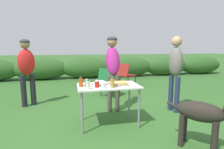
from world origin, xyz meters
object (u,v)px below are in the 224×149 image
object	(u,v)px
spice_jar	(112,82)
standing_person_in_navy_coat	(113,63)
camp_chair_green_behind_table	(126,74)
food_tray	(118,84)
ketchup_bottle	(97,84)
standing_person_in_gray_fleece	(175,66)
camp_chair_near_hedge	(109,81)
dog	(204,115)
relish_jar	(87,83)
paper_cup_stack	(104,86)
hot_sauce_bottle	(81,82)
standing_person_in_red_jacket	(27,66)
mixing_bowl	(100,82)
folding_table	(108,89)
mayo_bottle	(88,84)
plate_stack	(87,84)

from	to	relation	value
spice_jar	standing_person_in_navy_coat	bearing A→B (deg)	76.90
spice_jar	camp_chair_green_behind_table	world-z (taller)	spice_jar
food_tray	spice_jar	xyz separation A→B (m)	(-0.15, -0.19, 0.07)
ketchup_bottle	standing_person_in_gray_fleece	xyz separation A→B (m)	(1.77, 0.47, 0.20)
ketchup_bottle	camp_chair_near_hedge	distance (m)	2.03
ketchup_bottle	dog	bearing A→B (deg)	-35.30
standing_person_in_gray_fleece	dog	world-z (taller)	standing_person_in_gray_fleece
relish_jar	camp_chair_green_behind_table	distance (m)	3.46
food_tray	paper_cup_stack	xyz separation A→B (m)	(-0.30, -0.20, 0.02)
paper_cup_stack	hot_sauce_bottle	world-z (taller)	hot_sauce_bottle
hot_sauce_bottle	food_tray	bearing A→B (deg)	-2.09
camp_chair_green_behind_table	standing_person_in_red_jacket	bearing A→B (deg)	-97.42
mixing_bowl	standing_person_in_navy_coat	bearing A→B (deg)	59.89
folding_table	standing_person_in_red_jacket	distance (m)	2.24
food_tray	standing_person_in_red_jacket	size ratio (longest dim) A/B	0.22
paper_cup_stack	spice_jar	world-z (taller)	spice_jar
standing_person_in_navy_coat	camp_chair_near_hedge	world-z (taller)	standing_person_in_navy_coat
paper_cup_stack	camp_chair_near_hedge	size ratio (longest dim) A/B	0.12
relish_jar	standing_person_in_red_jacket	world-z (taller)	standing_person_in_red_jacket
mixing_bowl	paper_cup_stack	xyz separation A→B (m)	(0.01, -0.32, 0.01)
relish_jar	ketchup_bottle	size ratio (longest dim) A/B	1.01
paper_cup_stack	camp_chair_green_behind_table	xyz separation A→B (m)	(1.37, 3.19, -0.32)
standing_person_in_navy_coat	relish_jar	bearing A→B (deg)	-122.02
hot_sauce_bottle	camp_chair_near_hedge	world-z (taller)	hot_sauce_bottle
food_tray	mixing_bowl	distance (m)	0.34
standing_person_in_gray_fleece	dog	bearing A→B (deg)	-30.42
mayo_bottle	standing_person_in_red_jacket	xyz separation A→B (m)	(-1.31, 1.67, 0.15)
mixing_bowl	ketchup_bottle	world-z (taller)	ketchup_bottle
camp_chair_green_behind_table	dog	bearing A→B (deg)	-36.37
mixing_bowl	dog	distance (m)	1.73
camp_chair_near_hedge	standing_person_in_red_jacket	bearing A→B (deg)	-127.26
mayo_bottle	hot_sauce_bottle	xyz separation A→B (m)	(-0.11, 0.21, 0.01)
spice_jar	paper_cup_stack	bearing A→B (deg)	-175.47
folding_table	food_tray	world-z (taller)	food_tray
paper_cup_stack	mayo_bottle	size ratio (longest dim) A/B	0.56
spice_jar	standing_person_in_red_jacket	world-z (taller)	standing_person_in_red_jacket
mayo_bottle	ketchup_bottle	size ratio (longest dim) A/B	1.28
food_tray	dog	distance (m)	1.43
folding_table	hot_sauce_bottle	size ratio (longest dim) A/B	5.79
mayo_bottle	standing_person_in_navy_coat	size ratio (longest dim) A/B	0.11
folding_table	dog	xyz separation A→B (m)	(1.12, -1.07, -0.16)
standing_person_in_navy_coat	hot_sauce_bottle	bearing A→B (deg)	-128.42
folding_table	mixing_bowl	size ratio (longest dim) A/B	4.53
mixing_bowl	spice_jar	distance (m)	0.35
standing_person_in_navy_coat	dog	bearing A→B (deg)	-59.05
standing_person_in_red_jacket	standing_person_in_gray_fleece	size ratio (longest dim) A/B	0.97
folding_table	spice_jar	xyz separation A→B (m)	(0.02, -0.22, 0.17)
folding_table	plate_stack	bearing A→B (deg)	162.99
plate_stack	mixing_bowl	world-z (taller)	mixing_bowl
mayo_bottle	relish_jar	distance (m)	0.15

